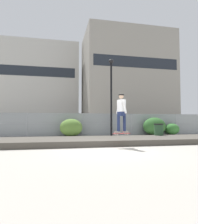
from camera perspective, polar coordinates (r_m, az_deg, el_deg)
ground_plane at (r=7.97m, az=2.77°, el=-11.07°), size 120.00×120.00×0.00m
gravel_berm at (r=10.46m, az=-0.85°, el=-8.33°), size 16.95×3.22×0.28m
skateboard at (r=8.78m, az=6.54°, el=-6.23°), size 0.82×0.39×0.07m
skater at (r=8.77m, az=6.50°, el=0.35°), size 0.72×0.62×1.75m
chain_fence at (r=16.49m, az=-4.93°, el=-3.57°), size 26.16×0.06×1.85m
street_lamp at (r=16.65m, az=3.56°, el=7.11°), size 0.44×0.44×6.42m
parked_car_near at (r=20.27m, az=-22.55°, el=-3.50°), size 4.52×2.20×1.66m
parked_car_mid at (r=20.05m, az=-5.08°, el=-3.72°), size 4.45×2.05×1.66m
parked_car_far at (r=21.76m, az=10.18°, el=-3.62°), size 4.44×2.03×1.66m
library_building at (r=59.94m, az=-18.88°, el=6.91°), size 25.32×15.25×22.32m
office_block at (r=52.01m, az=7.95°, el=8.91°), size 21.64×13.92×23.48m
shrub_left at (r=15.79m, az=-8.05°, el=-4.47°), size 1.78×1.46×1.38m
shrub_center at (r=17.67m, az=15.74°, el=-3.99°), size 1.97×1.61×1.52m
shrub_right at (r=18.75m, az=20.43°, el=-4.66°), size 1.28×1.04×0.99m
trash_bin at (r=13.09m, az=16.89°, el=-5.46°), size 0.59×0.59×1.03m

